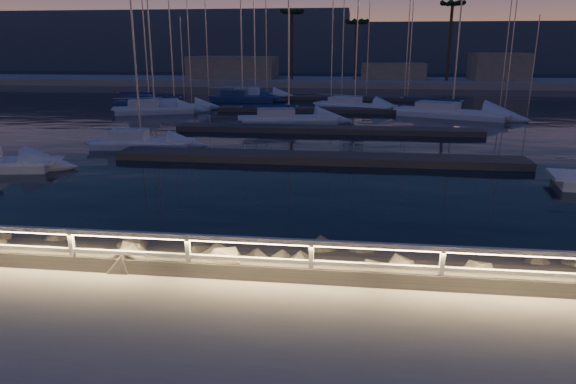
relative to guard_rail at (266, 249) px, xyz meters
name	(u,v)px	position (x,y,z in m)	size (l,w,h in m)	color
ground	(270,279)	(0.07, 0.00, -0.77)	(400.00, 400.00, 0.00)	#AEA79D
harbor_water	(330,127)	(0.07, 31.22, -1.74)	(400.00, 440.00, 0.60)	black
guard_rail	(266,249)	(0.00, 0.00, 0.00)	(44.11, 0.12, 1.06)	white
riprap	(422,272)	(3.83, 1.19, -0.93)	(25.21, 3.19, 1.37)	#645F56
floating_docks	(331,118)	(0.07, 32.50, -1.17)	(22.00, 36.00, 0.40)	#5E564E
far_shore	(342,80)	(-0.06, 74.05, -0.48)	(160.00, 14.00, 5.20)	#AEA79D
palm_left	(292,15)	(-7.93, 72.00, 9.36)	(3.00, 3.00, 11.20)	#503B25
palm_center	(357,24)	(2.07, 73.00, 8.01)	(3.00, 3.00, 9.70)	#503B25
palm_right	(452,7)	(16.07, 72.00, 10.26)	(3.00, 3.00, 12.20)	#503B25
distant_hills	(267,49)	(-22.06, 133.69, 3.96)	(230.00, 37.50, 18.00)	#3C4B5E
sailboat_a	(139,141)	(-11.05, 18.53, -0.97)	(6.45, 2.56, 10.76)	silver
sailboat_e	(153,109)	(-16.64, 34.97, -0.92)	(7.83, 4.56, 12.97)	silver
sailboat_f	(286,118)	(-3.42, 29.89, -0.92)	(8.45, 4.11, 13.89)	silver
sailboat_i	(148,103)	(-19.19, 40.12, -0.93)	(7.33, 2.56, 12.36)	navy
sailboat_j	(173,106)	(-15.56, 37.44, -0.95)	(7.48, 4.36, 12.33)	silver
sailboat_k	(353,105)	(1.87, 40.65, -0.94)	(8.41, 5.33, 13.91)	silver
sailboat_l	(449,112)	(10.36, 35.79, -0.91)	(10.14, 6.39, 16.71)	silver
sailboat_m	(241,97)	(-10.79, 46.80, -0.91)	(7.85, 2.42, 13.39)	navy
sailboat_n	(254,95)	(-10.00, 50.34, -0.92)	(8.13, 2.76, 13.68)	silver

